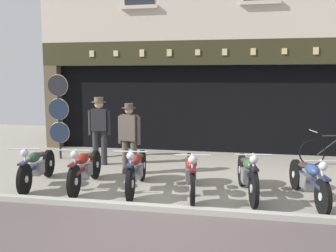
{
  "coord_description": "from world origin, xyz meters",
  "views": [
    {
      "loc": [
        1.27,
        -5.82,
        2.24
      ],
      "look_at": [
        -0.4,
        2.75,
        1.09
      ],
      "focal_mm": 39.8,
      "sensor_mm": 36.0,
      "label": 1
    }
  ],
  "objects": [
    {
      "name": "shopkeeper_center",
      "position": [
        -1.23,
        2.34,
        0.91
      ],
      "size": [
        0.55,
        0.32,
        1.65
      ],
      "rotation": [
        0.0,
        0.0,
        2.97
      ],
      "color": "brown",
      "rests_on": "ground"
    },
    {
      "name": "salesman_left",
      "position": [
        -2.25,
        3.07,
        0.98
      ],
      "size": [
        0.55,
        0.37,
        1.74
      ],
      "rotation": [
        0.0,
        0.0,
        3.34
      ],
      "color": "#2D2D33",
      "rests_on": "ground"
    },
    {
      "name": "motorcycle_center",
      "position": [
        0.37,
        1.06,
        0.43
      ],
      "size": [
        0.64,
        2.07,
        0.92
      ],
      "rotation": [
        0.0,
        0.0,
        3.31
      ],
      "color": "black",
      "rests_on": "ground"
    },
    {
      "name": "advert_board_far",
      "position": [
        3.52,
        5.4,
        1.66
      ],
      "size": [
        0.66,
        0.03,
        0.95
      ],
      "color": "silver"
    },
    {
      "name": "ground",
      "position": [
        0.0,
        -0.98,
        -0.04
      ],
      "size": [
        21.65,
        22.0,
        0.18
      ],
      "color": "gray"
    },
    {
      "name": "motorcycle_left",
      "position": [
        -1.8,
        1.11,
        0.42
      ],
      "size": [
        0.62,
        2.0,
        0.91
      ],
      "rotation": [
        0.0,
        0.0,
        3.24
      ],
      "color": "black",
      "rests_on": "ground"
    },
    {
      "name": "motorcycle_center_left",
      "position": [
        -0.72,
        1.13,
        0.43
      ],
      "size": [
        0.62,
        2.09,
        0.93
      ],
      "rotation": [
        0.0,
        0.0,
        3.25
      ],
      "color": "black",
      "rests_on": "ground"
    },
    {
      "name": "leaning_bicycle",
      "position": [
        3.64,
        4.17,
        0.37
      ],
      "size": [
        1.72,
        0.56,
        0.93
      ],
      "rotation": [
        0.0,
        0.0,
        1.78
      ],
      "color": "black",
      "rests_on": "ground"
    },
    {
      "name": "motorcycle_center_right",
      "position": [
        1.43,
        1.18,
        0.44
      ],
      "size": [
        0.62,
        1.99,
        0.94
      ],
      "rotation": [
        0.0,
        0.0,
        3.29
      ],
      "color": "black",
      "rests_on": "ground"
    },
    {
      "name": "motorcycle_right",
      "position": [
        2.52,
        1.09,
        0.41
      ],
      "size": [
        0.62,
        2.0,
        0.9
      ],
      "rotation": [
        0.0,
        0.0,
        3.31
      ],
      "color": "black",
      "rests_on": "ground"
    },
    {
      "name": "motorcycle_far_left",
      "position": [
        -2.85,
        1.07,
        0.41
      ],
      "size": [
        0.62,
        1.93,
        0.9
      ],
      "rotation": [
        0.0,
        0.0,
        3.31
      ],
      "color": "black",
      "rests_on": "ground"
    },
    {
      "name": "tyre_sign_pole",
      "position": [
        -3.6,
        3.54,
        1.35
      ],
      "size": [
        0.59,
        0.06,
        2.32
      ],
      "color": "#232328",
      "rests_on": "ground"
    },
    {
      "name": "shop_facade",
      "position": [
        0.0,
        6.98,
        1.8
      ],
      "size": [
        9.95,
        4.42,
        6.81
      ],
      "color": "black",
      "rests_on": "ground"
    },
    {
      "name": "advert_board_near",
      "position": [
        2.25,
        5.4,
        1.71
      ],
      "size": [
        0.7,
        0.03,
        1.08
      ],
      "color": "silver"
    }
  ]
}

